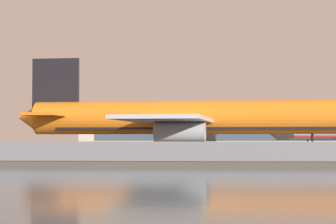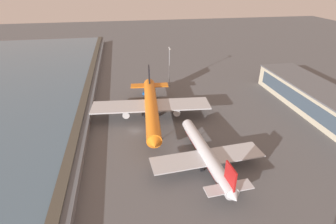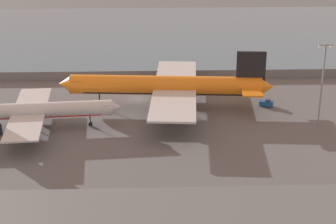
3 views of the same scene
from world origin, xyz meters
name	(u,v)px [view 2 (image 2 of 3)]	position (x,y,z in m)	size (l,w,h in m)	color
ground_plane	(136,131)	(0.00, 0.00, 0.00)	(500.00, 500.00, 0.00)	#565659
shoreline_seawall	(74,136)	(0.00, -20.50, 0.25)	(320.00, 3.00, 0.50)	#474238
perimeter_fence	(88,132)	(0.00, -16.00, 1.20)	(280.00, 0.10, 2.41)	slate
cargo_jet_orange	(151,106)	(-7.23, 6.30, 5.42)	(50.85, 44.02, 14.20)	orange
passenger_jet_silver	(206,154)	(22.28, 18.02, 4.06)	(36.71, 31.62, 10.63)	silver
baggage_tug	(145,93)	(-30.81, 6.20, 0.81)	(3.56, 2.65, 1.80)	#19519E
ops_van	(230,183)	(31.32, 21.55, 1.28)	(5.51, 4.58, 2.48)	#1E2328
apron_light_mast_apron_west	(169,64)	(-39.67, 18.92, 10.56)	(3.20, 0.40, 18.62)	gray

